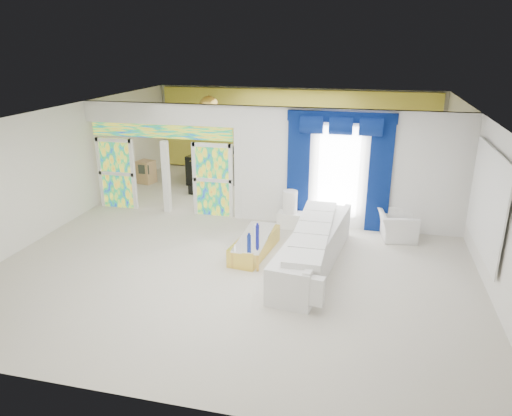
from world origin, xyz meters
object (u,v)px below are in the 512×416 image
(coffee_table, at_px, (255,245))
(armchair, at_px, (397,225))
(grand_piano, at_px, (219,167))
(white_sofa, at_px, (313,249))
(console_table, at_px, (301,221))

(coffee_table, xyz_separation_m, armchair, (3.13, 1.68, 0.13))
(coffee_table, xyz_separation_m, grand_piano, (-2.58, 5.43, 0.29))
(white_sofa, bearing_deg, console_table, 112.57)
(armchair, bearing_deg, grand_piano, 49.00)
(white_sofa, height_order, armchair, white_sofa)
(console_table, distance_m, armchair, 2.33)
(console_table, relative_size, armchair, 1.21)
(console_table, bearing_deg, armchair, -1.06)
(coffee_table, distance_m, armchair, 3.55)
(coffee_table, distance_m, console_table, 1.90)
(console_table, height_order, armchair, armchair)
(coffee_table, distance_m, grand_piano, 6.01)
(console_table, distance_m, grand_piano, 5.02)
(armchair, bearing_deg, white_sofa, 130.44)
(coffee_table, height_order, console_table, console_table)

